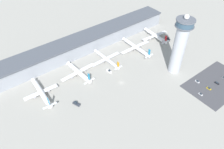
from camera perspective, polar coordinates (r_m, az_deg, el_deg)
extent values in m
plane|color=#9E9B93|center=(216.49, 2.47, -2.17)|extent=(1000.00, 1000.00, 0.00)
cube|color=#9399A3|center=(256.47, -7.53, 7.86)|extent=(230.08, 22.00, 16.43)
cube|color=#4C515B|center=(251.57, -7.71, 9.56)|extent=(230.08, 25.00, 1.60)
cylinder|color=#ADB2BC|center=(223.83, 16.97, 6.14)|extent=(12.08, 12.08, 52.10)
cylinder|color=#565B66|center=(210.23, 18.41, 11.96)|extent=(17.43, 17.43, 0.80)
cylinder|color=#334C60|center=(208.87, 18.59, 12.66)|extent=(16.04, 16.04, 5.11)
cylinder|color=#565B66|center=(207.49, 18.77, 13.39)|extent=(17.43, 17.43, 1.00)
sphere|color=white|center=(206.25, 18.95, 14.07)|extent=(4.64, 4.64, 4.64)
cube|color=#424247|center=(239.12, 25.61, -2.10)|extent=(64.00, 40.00, 0.01)
cylinder|color=white|center=(210.94, -18.04, -4.37)|extent=(5.74, 32.08, 4.49)
cone|color=white|center=(224.09, -19.70, -1.60)|extent=(4.64, 4.21, 4.49)
cone|color=white|center=(198.10, -16.08, -7.62)|extent=(4.25, 5.54, 4.04)
cube|color=white|center=(211.94, -18.06, -4.41)|extent=(32.20, 5.66, 0.44)
cylinder|color=#A8A8B2|center=(212.86, -19.74, -5.22)|extent=(2.66, 5.03, 2.47)
cylinder|color=#A8A8B2|center=(214.52, -16.45, -3.79)|extent=(2.66, 5.03, 2.47)
cube|color=#197FB2|center=(193.12, -16.28, -6.70)|extent=(0.41, 2.81, 7.18)
cube|color=white|center=(196.79, -15.94, -7.81)|extent=(12.63, 2.49, 0.24)
cylinder|color=black|center=(224.08, -19.22, -2.73)|extent=(0.28, 0.28, 2.72)
cylinder|color=black|center=(213.74, -17.06, -4.73)|extent=(0.28, 0.28, 2.72)
cylinder|color=black|center=(212.97, -18.60, -5.40)|extent=(0.28, 0.28, 2.72)
cylinder|color=white|center=(223.54, -8.77, 0.71)|extent=(6.57, 28.99, 4.53)
cone|color=white|center=(234.64, -11.06, 2.69)|extent=(4.81, 4.39, 4.53)
cone|color=white|center=(212.72, -6.14, -1.56)|extent=(4.45, 5.71, 4.08)
cube|color=white|center=(224.44, -8.83, 0.63)|extent=(39.15, 7.17, 0.44)
cylinder|color=#A8A8B2|center=(223.05, -10.65, -0.43)|extent=(2.84, 5.15, 2.49)
cylinder|color=#A8A8B2|center=(229.18, -7.27, 1.40)|extent=(2.84, 5.15, 2.49)
cube|color=#197FB2|center=(208.05, -6.07, -0.54)|extent=(0.50, 2.81, 7.25)
cube|color=white|center=(211.50, -5.90, -1.68)|extent=(12.79, 2.90, 0.24)
cylinder|color=black|center=(234.68, -10.52, 1.64)|extent=(0.28, 0.28, 2.68)
cylinder|color=black|center=(226.97, -7.99, 0.35)|extent=(0.28, 0.28, 2.68)
cylinder|color=black|center=(224.59, -9.30, -0.36)|extent=(0.28, 0.28, 2.68)
cylinder|color=silver|center=(238.20, -1.52, 4.13)|extent=(4.80, 33.49, 3.59)
cone|color=silver|center=(250.04, -4.14, 6.11)|extent=(3.70, 3.36, 3.59)
cone|color=silver|center=(226.91, 1.44, 1.88)|extent=(3.38, 4.42, 3.23)
cube|color=silver|center=(239.00, -1.62, 4.09)|extent=(36.68, 5.73, 0.44)
cylinder|color=#A8A8B2|center=(236.72, -3.22, 3.26)|extent=(2.11, 4.01, 1.97)
cylinder|color=#A8A8B2|center=(244.06, -0.34, 4.71)|extent=(2.11, 4.01, 1.97)
cube|color=orange|center=(223.43, 1.61, 2.68)|extent=(0.40, 2.81, 5.74)
cube|color=silver|center=(225.96, 1.65, 1.79)|extent=(10.11, 2.37, 0.24)
cylinder|color=black|center=(250.04, -3.72, 5.23)|extent=(0.28, 0.28, 2.73)
cylinder|color=black|center=(241.28, -1.02, 3.76)|extent=(0.28, 0.28, 2.73)
cylinder|color=black|center=(238.88, -1.96, 3.28)|extent=(0.28, 0.28, 2.73)
cylinder|color=white|center=(257.14, 6.19, 7.18)|extent=(4.24, 36.47, 4.12)
cone|color=white|center=(269.37, 3.30, 9.15)|extent=(4.13, 3.72, 4.12)
cone|color=white|center=(245.62, 9.42, 4.93)|extent=(3.72, 4.95, 3.71)
cube|color=white|center=(257.98, 6.07, 7.12)|extent=(40.99, 4.54, 0.44)
cylinder|color=#A8A8B2|center=(254.42, 4.45, 6.34)|extent=(2.28, 4.54, 2.26)
cylinder|color=#A8A8B2|center=(264.32, 7.30, 7.63)|extent=(2.28, 4.54, 2.26)
cube|color=#197FB2|center=(241.95, 9.72, 5.82)|extent=(0.31, 2.80, 6.59)
cube|color=white|center=(244.65, 9.66, 4.85)|extent=(11.53, 2.04, 0.24)
cylinder|color=black|center=(269.34, 3.69, 8.25)|extent=(0.28, 0.28, 2.76)
cylinder|color=black|center=(260.74, 6.62, 6.76)|extent=(0.28, 0.28, 2.76)
cylinder|color=black|center=(257.42, 5.66, 6.32)|extent=(0.28, 0.28, 2.76)
cylinder|color=white|center=(282.05, 11.18, 10.00)|extent=(6.28, 29.38, 4.24)
cone|color=white|center=(292.08, 8.99, 11.49)|extent=(4.49, 4.10, 4.24)
cone|color=white|center=(272.30, 13.58, 8.32)|extent=(4.16, 5.34, 3.81)
cube|color=white|center=(282.78, 11.08, 9.93)|extent=(37.99, 7.06, 0.44)
cylinder|color=#A8A8B2|center=(279.23, 9.68, 9.36)|extent=(2.65, 4.81, 2.33)
cylinder|color=#A8A8B2|center=(288.98, 12.09, 10.22)|extent=(2.65, 4.81, 2.33)
cube|color=red|center=(268.82, 13.92, 9.19)|extent=(0.50, 2.81, 6.78)
cube|color=white|center=(271.30, 13.80, 8.25)|extent=(11.97, 2.83, 0.24)
cylinder|color=black|center=(291.88, 9.32, 10.65)|extent=(0.28, 0.28, 2.60)
cylinder|color=black|center=(285.54, 11.56, 9.56)|extent=(0.28, 0.28, 2.60)
cylinder|color=black|center=(281.90, 10.66, 9.23)|extent=(0.28, 0.28, 2.60)
cube|color=black|center=(277.55, 17.35, 7.05)|extent=(5.20, 7.09, 0.12)
cube|color=#2D333D|center=(277.12, 17.38, 7.19)|extent=(5.87, 8.28, 1.70)
cube|color=#232D38|center=(276.23, 17.60, 7.40)|extent=(3.06, 3.14, 1.39)
cube|color=black|center=(228.46, -0.79, 0.75)|extent=(2.54, 5.41, 0.12)
cube|color=silver|center=(228.01, -0.79, 0.88)|extent=(2.70, 6.42, 1.51)
cube|color=#232D38|center=(226.74, -0.69, 1.06)|extent=(2.14, 2.01, 1.24)
cube|color=black|center=(199.70, -9.23, -7.73)|extent=(4.43, 6.57, 0.12)
cube|color=#2D333D|center=(199.13, -9.26, -7.59)|extent=(4.94, 7.69, 1.63)
cube|color=#232D38|center=(198.37, -9.47, -7.23)|extent=(2.86, 2.83, 1.33)
cube|color=black|center=(287.01, 14.28, 8.97)|extent=(3.21, 6.48, 0.12)
cube|color=#2D333D|center=(286.66, 14.31, 9.08)|extent=(3.45, 7.67, 1.44)
cube|color=#232D38|center=(285.55, 14.45, 9.22)|extent=(2.52, 2.48, 1.18)
cube|color=black|center=(248.18, 27.15, -0.90)|extent=(1.76, 3.95, 0.12)
cube|color=slate|center=(247.96, 27.17, -0.84)|extent=(1.84, 4.69, 0.83)
cube|color=#232D38|center=(247.48, 27.25, -0.73)|extent=(1.59, 2.59, 0.68)
cube|color=black|center=(239.10, 25.70, -2.12)|extent=(1.79, 3.86, 0.12)
cube|color=black|center=(238.89, 25.72, -2.07)|extent=(1.88, 4.59, 0.78)
cube|color=#232D38|center=(238.47, 25.75, -1.93)|extent=(1.62, 2.54, 0.64)
cube|color=black|center=(233.21, 21.36, -1.78)|extent=(1.86, 3.92, 0.12)
cube|color=silver|center=(233.00, 21.37, -1.72)|extent=(1.96, 4.66, 0.77)
cube|color=#232D38|center=(232.51, 21.44, -1.61)|extent=(1.67, 2.59, 0.63)
cube|color=black|center=(230.05, 23.95, -3.43)|extent=(1.90, 3.75, 0.12)
cube|color=gold|center=(229.84, 23.97, -3.37)|extent=(2.00, 4.46, 0.76)
cube|color=#232D38|center=(229.37, 24.04, -3.27)|extent=(1.69, 2.48, 0.62)
cube|color=black|center=(221.37, 22.12, -4.86)|extent=(1.67, 3.41, 0.12)
cube|color=silver|center=(221.16, 22.14, -4.80)|extent=(1.74, 4.05, 0.75)
cube|color=#232D38|center=(220.67, 22.21, -4.69)|extent=(1.52, 2.23, 0.61)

